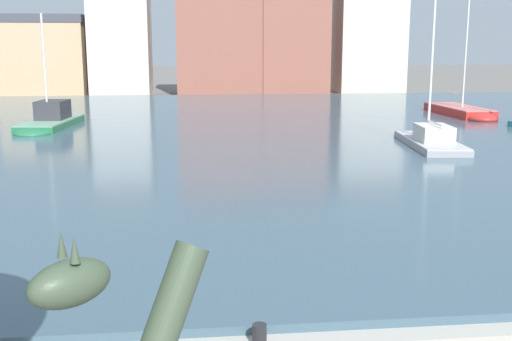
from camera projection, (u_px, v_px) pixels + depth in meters
harbor_water at (235, 132)px, 35.68m from camera, size 84.09×50.79×0.29m
quay_edge_coping at (349, 340)px, 10.71m from camera, size 84.09×0.50×0.12m
sailboat_green at (49, 123)px, 36.22m from camera, size 2.96×7.35×6.74m
sailboat_red at (463, 113)px, 42.28m from camera, size 2.40×7.75×9.17m
sailboat_grey at (428, 141)px, 30.06m from camera, size 2.62×7.23×7.48m
mooring_bollard at (259, 339)px, 10.36m from camera, size 0.24×0.24×0.50m
townhouse_tall_gabled at (47, 55)px, 63.68m from camera, size 8.39×7.53×7.91m
townhouse_narrow_midrow at (121, 42)px, 62.92m from camera, size 5.87×7.82×10.51m
townhouse_end_terrace at (221, 34)px, 62.29m from camera, size 8.92×6.23×11.97m
townhouse_wide_warehouse at (291, 37)px, 63.67m from camera, size 6.77×7.69×11.59m
townhouse_corner_house at (367, 41)px, 66.38m from camera, size 7.02×6.35×10.82m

